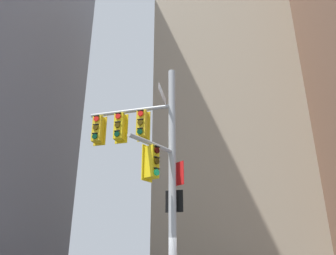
% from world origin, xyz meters
% --- Properties ---
extents(building_mid_block, '(13.81, 13.81, 28.61)m').
position_xyz_m(building_mid_block, '(3.23, 22.45, 14.31)').
color(building_mid_block, tan).
rests_on(building_mid_block, ground).
extents(signal_pole_assembly, '(3.57, 2.54, 8.47)m').
position_xyz_m(signal_pole_assembly, '(-0.81, -0.02, 5.09)').
color(signal_pole_assembly, '#9EA0A3').
rests_on(signal_pole_assembly, ground).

